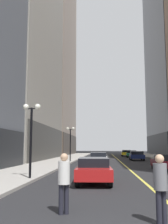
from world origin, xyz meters
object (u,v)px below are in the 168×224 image
object	(u,v)px
car_yellow	(126,153)
street_lamp_left_far	(70,136)
car_white	(98,158)
car_maroon	(167,162)
pedestrian_in_white_shirt	(64,178)
street_lamp_left_near	(31,124)
pedestrian_in_grey_suit	(160,183)
car_green	(131,154)
car_navy	(137,155)
car_red	(94,169)

from	to	relation	value
car_yellow	street_lamp_left_far	world-z (taller)	street_lamp_left_far
car_white	car_maroon	bearing A→B (deg)	-50.11
car_maroon	pedestrian_in_white_shirt	world-z (taller)	pedestrian_in_white_shirt
street_lamp_left_far	car_maroon	bearing A→B (deg)	-49.74
street_lamp_left_near	car_maroon	bearing A→B (deg)	36.71
street_lamp_left_far	street_lamp_left_near	bearing A→B (deg)	-90.00
pedestrian_in_grey_suit	car_green	bearing A→B (deg)	85.02
car_yellow	street_lamp_left_near	world-z (taller)	street_lamp_left_near
car_green	car_navy	bearing A→B (deg)	-91.82
car_red	street_lamp_left_far	distance (m)	19.14
car_maroon	car_navy	world-z (taller)	same
car_red	car_yellow	size ratio (longest dim) A/B	0.95
car_maroon	street_lamp_left_near	xyz separation A→B (m)	(-9.31, -6.95, 2.54)
car_yellow	pedestrian_in_grey_suit	bearing A→B (deg)	-93.82
car_green	pedestrian_in_white_shirt	distance (m)	42.06
car_red	pedestrian_in_grey_suit	bearing A→B (deg)	-75.26
car_green	pedestrian_in_grey_suit	distance (m)	42.59
pedestrian_in_grey_suit	street_lamp_left_near	size ratio (longest dim) A/B	0.39
car_green	street_lamp_left_far	world-z (taller)	street_lamp_left_far
car_white	pedestrian_in_grey_suit	bearing A→B (deg)	-84.79
car_yellow	pedestrian_in_grey_suit	world-z (taller)	pedestrian_in_grey_suit
car_red	pedestrian_in_grey_suit	distance (m)	7.69
car_maroon	pedestrian_in_grey_suit	world-z (taller)	pedestrian_in_grey_suit
car_yellow	car_navy	bearing A→B (deg)	-89.73
car_navy	pedestrian_in_grey_suit	distance (m)	32.13
car_red	street_lamp_left_far	xyz separation A→B (m)	(-3.67, 18.61, 2.54)
car_green	car_yellow	xyz separation A→B (m)	(-0.41, 6.77, 0.00)
pedestrian_in_white_shirt	pedestrian_in_grey_suit	world-z (taller)	pedestrian_in_white_shirt
car_green	pedestrian_in_white_shirt	xyz separation A→B (m)	(-6.25, -41.59, 0.28)
car_maroon	pedestrian_in_grey_suit	bearing A→B (deg)	-103.80
car_yellow	pedestrian_in_grey_suit	xyz separation A→B (m)	(-3.28, -49.20, 0.28)
car_maroon	car_green	distance (m)	27.39
pedestrian_in_white_shirt	pedestrian_in_grey_suit	xyz separation A→B (m)	(2.56, -0.84, -0.00)
car_navy	street_lamp_left_far	bearing A→B (deg)	-146.66
car_yellow	pedestrian_in_grey_suit	size ratio (longest dim) A/B	2.69
car_red	car_maroon	xyz separation A→B (m)	(5.65, 7.61, 0.00)
car_red	pedestrian_in_white_shirt	bearing A→B (deg)	-95.23
pedestrian_in_white_shirt	street_lamp_left_near	bearing A→B (deg)	112.89
car_red	car_yellow	xyz separation A→B (m)	(5.24, 41.77, 0.00)
car_navy	pedestrian_in_grey_suit	xyz separation A→B (m)	(-3.37, -31.95, 0.28)
car_white	street_lamp_left_near	size ratio (longest dim) A/B	1.01
car_red	car_maroon	distance (m)	9.48
car_white	pedestrian_in_white_shirt	size ratio (longest dim) A/B	2.61
car_maroon	car_green	size ratio (longest dim) A/B	1.05
car_yellow	pedestrian_in_white_shirt	world-z (taller)	pedestrian_in_white_shirt
car_white	car_green	bearing A→B (deg)	74.55
car_navy	street_lamp_left_near	bearing A→B (deg)	-110.64
car_green	pedestrian_in_grey_suit	bearing A→B (deg)	-94.98
pedestrian_in_grey_suit	street_lamp_left_far	xyz separation A→B (m)	(-5.62, 26.04, 2.26)
car_navy	pedestrian_in_white_shirt	bearing A→B (deg)	-100.78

